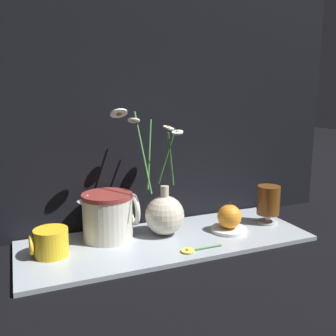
% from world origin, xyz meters
% --- Properties ---
extents(ground_plane, '(6.00, 6.00, 0.00)m').
position_xyz_m(ground_plane, '(0.00, 0.00, 0.00)').
color(ground_plane, black).
extents(shelf, '(0.82, 0.30, 0.01)m').
position_xyz_m(shelf, '(0.00, 0.00, 0.01)').
color(shelf, '#9EA8B2').
rests_on(shelf, ground_plane).
extents(backdrop_wall, '(1.32, 0.02, 1.10)m').
position_xyz_m(backdrop_wall, '(0.00, 0.16, 0.55)').
color(backdrop_wall, black).
rests_on(backdrop_wall, ground_plane).
extents(vase_with_flowers, '(0.21, 0.13, 0.37)m').
position_xyz_m(vase_with_flowers, '(0.01, 0.04, 0.08)').
color(vase_with_flowers, beige).
rests_on(vase_with_flowers, shelf).
extents(yellow_mug, '(0.10, 0.09, 0.07)m').
position_xyz_m(yellow_mug, '(-0.32, 0.01, 0.05)').
color(yellow_mug, yellow).
rests_on(yellow_mug, shelf).
extents(ceramic_pitcher, '(0.17, 0.14, 0.14)m').
position_xyz_m(ceramic_pitcher, '(-0.15, 0.07, 0.08)').
color(ceramic_pitcher, beige).
rests_on(ceramic_pitcher, shelf).
extents(tea_glass, '(0.07, 0.07, 0.12)m').
position_xyz_m(tea_glass, '(0.34, -0.00, 0.08)').
color(tea_glass, silver).
rests_on(tea_glass, shelf).
extents(saucer_plate, '(0.11, 0.11, 0.01)m').
position_xyz_m(saucer_plate, '(0.19, -0.02, 0.02)').
color(saucer_plate, white).
rests_on(saucer_plate, shelf).
extents(orange_fruit, '(0.07, 0.07, 0.08)m').
position_xyz_m(orange_fruit, '(0.19, -0.02, 0.06)').
color(orange_fruit, orange).
rests_on(orange_fruit, saucer_plate).
extents(loose_daisy, '(0.12, 0.04, 0.01)m').
position_xyz_m(loose_daisy, '(0.03, -0.10, 0.02)').
color(loose_daisy, '#3D7A33').
rests_on(loose_daisy, shelf).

